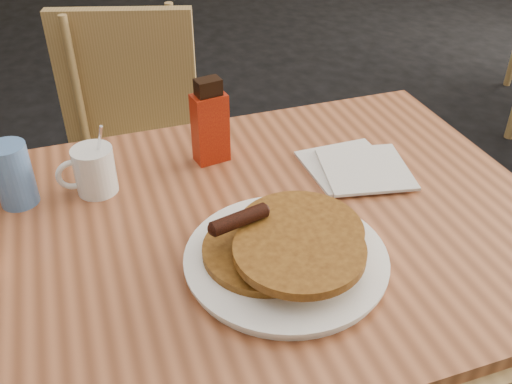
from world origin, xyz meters
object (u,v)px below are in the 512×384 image
main_table (228,246)px  blue_tumbler (13,175)px  chair_main_far (140,140)px  pancake_plate (286,252)px  coffee_mug (93,170)px  syrup_bottle (210,124)px

main_table → blue_tumbler: size_ratio=10.39×
chair_main_far → pancake_plate: size_ratio=2.75×
chair_main_far → coffee_mug: coffee_mug is taller
chair_main_far → pancake_plate: bearing=-65.7°
chair_main_far → syrup_bottle: size_ratio=5.05×
coffee_mug → pancake_plate: bearing=-59.7°
coffee_mug → syrup_bottle: syrup_bottle is taller
coffee_mug → blue_tumbler: 0.14m
coffee_mug → chair_main_far: bearing=64.7°
pancake_plate → main_table: bearing=115.2°
syrup_bottle → blue_tumbler: size_ratio=1.48×
pancake_plate → coffee_mug: 0.40m
coffee_mug → syrup_bottle: bearing=-1.3°
coffee_mug → blue_tumbler: bearing=165.7°
chair_main_far → blue_tumbler: size_ratio=7.46×
main_table → blue_tumbler: 0.40m
syrup_bottle → blue_tumbler: (-0.37, -0.01, -0.02)m
main_table → chair_main_far: chair_main_far is taller
chair_main_far → syrup_bottle: syrup_bottle is taller
pancake_plate → blue_tumbler: bearing=139.3°
coffee_mug → syrup_bottle: 0.24m
main_table → coffee_mug: size_ratio=8.74×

